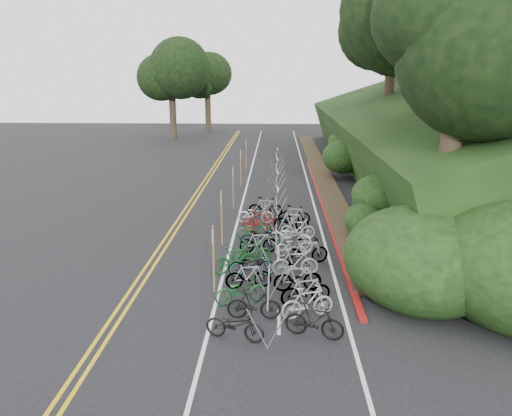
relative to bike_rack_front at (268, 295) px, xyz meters
The scene contains 11 objects.
ground 3.58m from the bike_rack_front, 143.21° to the left, with size 120.00×120.00×0.00m, color black.
road_markings 12.39m from the bike_rack_front, 99.98° to the left, with size 7.47×80.00×0.01m.
red_curb 14.40m from the bike_rack_front, 78.25° to the left, with size 0.25×28.00×0.10m, color maroon.
embankment 23.50m from the bike_rack_front, 64.24° to the left, with size 14.30×48.14×9.11m.
tree_cluster 27.08m from the bike_rack_front, 73.85° to the left, with size 32.09×53.74×17.73m.
bike_rack_front is the anchor object (origin of this frame).
bike_racks_rest 15.08m from the bike_rack_front, 89.14° to the left, with size 1.14×23.00×1.17m.
signpost_near 2.93m from the bike_rack_front, 131.92° to the left, with size 0.08×0.40×2.45m.
signposts_rest 16.23m from the bike_rack_front, 97.70° to the left, with size 0.08×18.40×2.50m.
bike_front 4.20m from the bike_rack_front, 108.87° to the left, with size 1.81×0.51×1.09m, color #144C1E.
bike_valet 5.10m from the bike_rack_front, 88.00° to the left, with size 3.45×14.51×1.09m.
Camera 1 is at (2.96, -15.94, 7.43)m, focal length 35.00 mm.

